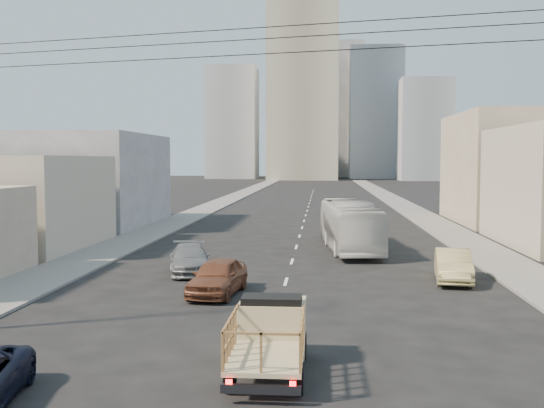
# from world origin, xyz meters

# --- Properties ---
(ground) EXTENTS (420.00, 420.00, 0.00)m
(ground) POSITION_xyz_m (0.00, 0.00, 0.00)
(ground) COLOR black
(ground) RESTS_ON ground
(sidewalk_left) EXTENTS (3.50, 180.00, 0.12)m
(sidewalk_left) POSITION_xyz_m (-11.75, 70.00, 0.06)
(sidewalk_left) COLOR slate
(sidewalk_left) RESTS_ON ground
(sidewalk_right) EXTENTS (3.50, 180.00, 0.12)m
(sidewalk_right) POSITION_xyz_m (11.75, 70.00, 0.06)
(sidewalk_right) COLOR slate
(sidewalk_right) RESTS_ON ground
(lane_dashes) EXTENTS (0.15, 104.00, 0.01)m
(lane_dashes) POSITION_xyz_m (0.00, 53.00, 0.01)
(lane_dashes) COLOR silver
(lane_dashes) RESTS_ON ground
(flatbed_pickup) EXTENTS (1.95, 4.41, 1.90)m
(flatbed_pickup) POSITION_xyz_m (0.28, 1.20, 1.09)
(flatbed_pickup) COLOR tan
(flatbed_pickup) RESTS_ON ground
(city_bus) EXTENTS (3.75, 11.55, 3.16)m
(city_bus) POSITION_xyz_m (3.45, 24.86, 1.58)
(city_bus) COLOR beige
(city_bus) RESTS_ON ground
(sedan_brown) EXTENTS (2.36, 4.74, 1.55)m
(sedan_brown) POSITION_xyz_m (-2.75, 10.90, 0.78)
(sedan_brown) COLOR brown
(sedan_brown) RESTS_ON ground
(sedan_tan) EXTENTS (2.18, 4.75, 1.51)m
(sedan_tan) POSITION_xyz_m (7.91, 14.71, 0.75)
(sedan_tan) COLOR tan
(sedan_tan) RESTS_ON ground
(sedan_grey) EXTENTS (3.04, 5.20, 1.42)m
(sedan_grey) POSITION_xyz_m (-5.04, 16.01, 0.71)
(sedan_grey) COLOR slate
(sedan_grey) RESTS_ON ground
(overhead_wires) EXTENTS (23.01, 5.02, 0.72)m
(overhead_wires) POSITION_xyz_m (0.00, 1.50, 8.97)
(overhead_wires) COLOR black
(overhead_wires) RESTS_ON ground
(bldg_right_far) EXTENTS (12.00, 16.00, 10.00)m
(bldg_right_far) POSITION_xyz_m (20.00, 44.00, 5.00)
(bldg_right_far) COLOR tan
(bldg_right_far) RESTS_ON ground
(bldg_left_mid) EXTENTS (11.00, 12.00, 6.00)m
(bldg_left_mid) POSITION_xyz_m (-19.00, 24.00, 3.00)
(bldg_left_mid) COLOR #B6A892
(bldg_left_mid) RESTS_ON ground
(bldg_left_far) EXTENTS (12.00, 16.00, 8.00)m
(bldg_left_far) POSITION_xyz_m (-19.50, 39.00, 4.00)
(bldg_left_far) COLOR gray
(bldg_left_far) RESTS_ON ground
(high_rise_tower) EXTENTS (20.00, 20.00, 60.00)m
(high_rise_tower) POSITION_xyz_m (-4.00, 170.00, 30.00)
(high_rise_tower) COLOR tan
(high_rise_tower) RESTS_ON ground
(midrise_ne) EXTENTS (16.00, 16.00, 40.00)m
(midrise_ne) POSITION_xyz_m (18.00, 185.00, 20.00)
(midrise_ne) COLOR #9A9DA2
(midrise_ne) RESTS_ON ground
(midrise_nw) EXTENTS (15.00, 15.00, 34.00)m
(midrise_nw) POSITION_xyz_m (-26.00, 180.00, 17.00)
(midrise_nw) COLOR #9A9DA2
(midrise_nw) RESTS_ON ground
(midrise_back) EXTENTS (18.00, 18.00, 44.00)m
(midrise_back) POSITION_xyz_m (6.00, 200.00, 22.00)
(midrise_back) COLOR gray
(midrise_back) RESTS_ON ground
(midrise_east) EXTENTS (14.00, 14.00, 28.00)m
(midrise_east) POSITION_xyz_m (30.00, 165.00, 14.00)
(midrise_east) COLOR #9A9DA2
(midrise_east) RESTS_ON ground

